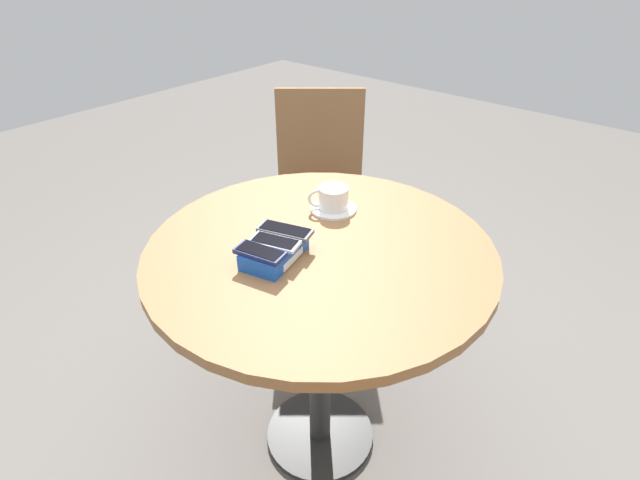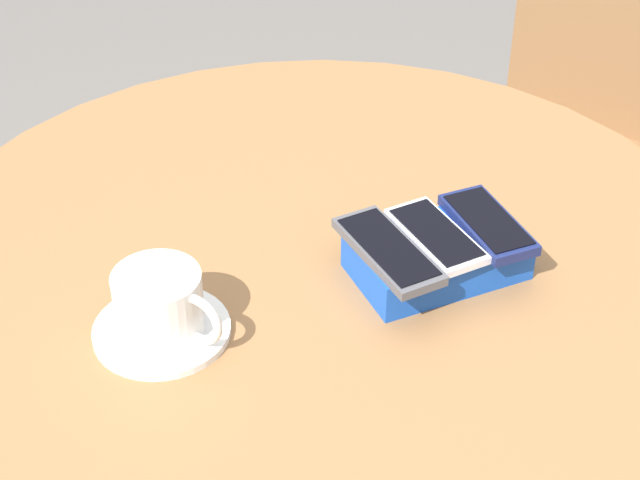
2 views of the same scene
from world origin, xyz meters
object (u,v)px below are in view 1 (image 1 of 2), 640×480
Objects in this scene: phone_navy at (260,252)px; saucer at (333,209)px; phone_box at (275,251)px; chair_far_side at (320,200)px; coffee_cup at (333,197)px; round_table at (320,283)px; phone_gray at (285,230)px; phone_white at (275,242)px.

saucer is (0.35, 0.05, -0.05)m from phone_navy.
chair_far_side is at bearing 32.62° from phone_box.
phone_navy is 1.29× the size of coffee_cup.
phone_navy is (-0.06, -0.01, 0.03)m from phone_box.
chair_far_side is (0.45, 0.43, -0.30)m from saucer.
coffee_cup is 0.11× the size of chair_far_side.
phone_box is (-0.12, 0.05, 0.14)m from round_table.
saucer is (0.29, 0.05, -0.02)m from phone_box.
chair_far_side is (0.69, 0.46, -0.35)m from phone_gray.
phone_white is 1.31× the size of coffee_cup.
phone_gray is at bearing -146.19° from chair_far_side.
round_table is at bearing -139.93° from chair_far_side.
chair_far_side is at bearing 32.74° from phone_white.
saucer is 1.33× the size of coffee_cup.
phone_white is at bearing 7.10° from phone_navy.
coffee_cup reaches higher than saucer.
chair_far_side is at bearing 33.81° from phone_gray.
coffee_cup reaches higher than phone_box.
saucer is at bearing 8.89° from phone_box.
round_table is 0.25m from phone_navy.
phone_navy is 0.35m from coffee_cup.
coffee_cup is at bearing 7.44° from phone_gray.
phone_navy is 0.36m from saucer.
phone_box is 0.94m from chair_far_side.
phone_white reaches higher than round_table.
saucer is at bearing 8.71° from phone_navy.
coffee_cup is at bearing -136.53° from chair_far_side.
chair_far_side reaches higher than round_table.
chair_far_side is at bearing 40.07° from round_table.
phone_white is (0.00, -0.00, 0.03)m from phone_box.
chair_far_side is (0.74, 0.48, -0.32)m from phone_box.
phone_box is 1.47× the size of phone_navy.
coffee_cup is (0.29, 0.05, 0.02)m from phone_box.
saucer is (0.24, 0.03, -0.05)m from phone_gray.
round_table is 6.88× the size of phone_white.
phone_navy is 0.14× the size of chair_far_side.
phone_box is at bearing -171.11° from saucer.
saucer is (0.29, 0.05, -0.04)m from phone_white.
phone_navy reaches higher than phone_white.
phone_navy is at bearing -167.78° from phone_gray.
round_table is 6.99× the size of phone_navy.
phone_navy is at bearing -171.29° from saucer.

